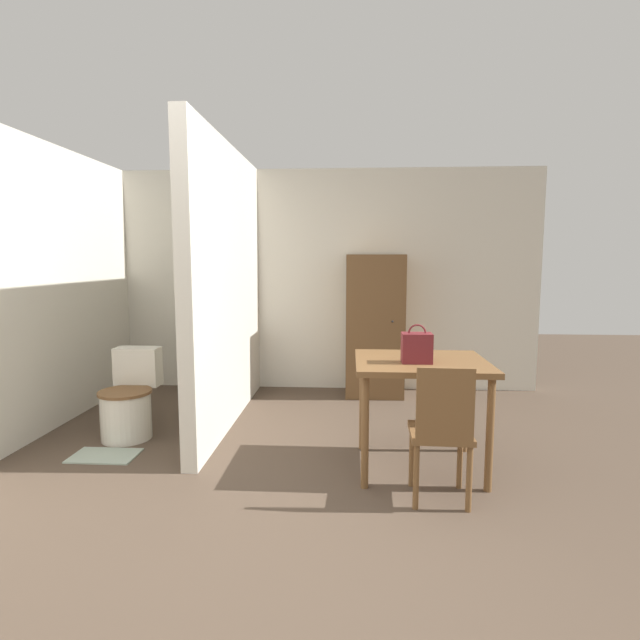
{
  "coord_description": "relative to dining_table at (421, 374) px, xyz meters",
  "views": [
    {
      "loc": [
        0.49,
        -2.15,
        1.49
      ],
      "look_at": [
        0.26,
        1.72,
        1.02
      ],
      "focal_mm": 28.0,
      "sensor_mm": 36.0,
      "label": 1
    }
  ],
  "objects": [
    {
      "name": "ground_plane",
      "position": [
        -0.99,
        -1.32,
        -0.69
      ],
      "size": [
        16.0,
        16.0,
        0.0
      ],
      "primitive_type": "plane",
      "color": "#4C3D30"
    },
    {
      "name": "wall_back",
      "position": [
        -0.99,
        2.28,
        0.56
      ],
      "size": [
        5.23,
        0.12,
        2.5
      ],
      "color": "beige",
      "rests_on": "ground_plane"
    },
    {
      "name": "wall_left",
      "position": [
        -3.17,
        0.45,
        0.56
      ],
      "size": [
        0.12,
        4.54,
        2.5
      ],
      "color": "beige",
      "rests_on": "ground_plane"
    },
    {
      "name": "partition_wall",
      "position": [
        -1.62,
        1.01,
        0.56
      ],
      "size": [
        0.12,
        2.42,
        2.5
      ],
      "color": "beige",
      "rests_on": "ground_plane"
    },
    {
      "name": "dining_table",
      "position": [
        0.0,
        0.0,
        0.0
      ],
      "size": [
        0.92,
        0.8,
        0.79
      ],
      "color": "brown",
      "rests_on": "ground_plane"
    },
    {
      "name": "wooden_chair",
      "position": [
        0.06,
        -0.52,
        -0.22
      ],
      "size": [
        0.38,
        0.38,
        0.87
      ],
      "rotation": [
        0.0,
        0.0,
        -0.04
      ],
      "color": "brown",
      "rests_on": "ground_plane"
    },
    {
      "name": "toilet",
      "position": [
        -2.36,
        0.52,
        -0.39
      ],
      "size": [
        0.43,
        0.58,
        0.73
      ],
      "color": "silver",
      "rests_on": "ground_plane"
    },
    {
      "name": "handbag",
      "position": [
        -0.04,
        -0.09,
        0.21
      ],
      "size": [
        0.2,
        0.14,
        0.27
      ],
      "color": "maroon",
      "rests_on": "dining_table"
    },
    {
      "name": "wooden_cabinet",
      "position": [
        -0.23,
        1.96,
        0.08
      ],
      "size": [
        0.63,
        0.5,
        1.54
      ],
      "color": "brown",
      "rests_on": "ground_plane"
    },
    {
      "name": "bath_mat",
      "position": [
        -2.36,
        0.06,
        -0.68
      ],
      "size": [
        0.49,
        0.31,
        0.01
      ],
      "color": "#99A899",
      "rests_on": "ground_plane"
    }
  ]
}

